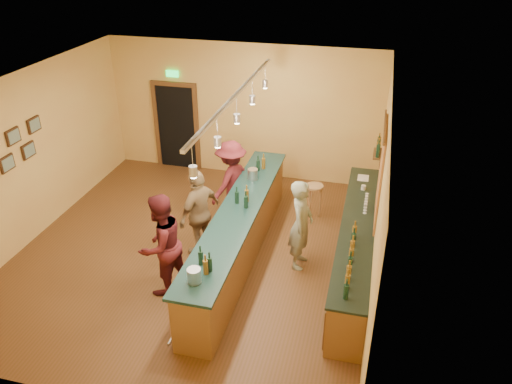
% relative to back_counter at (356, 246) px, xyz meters
% --- Properties ---
extents(floor, '(7.00, 7.00, 0.00)m').
position_rel_back_counter_xyz_m(floor, '(-2.97, -0.18, -0.49)').
color(floor, '#553618').
rests_on(floor, ground).
extents(ceiling, '(6.50, 7.00, 0.02)m').
position_rel_back_counter_xyz_m(ceiling, '(-2.97, -0.18, 2.71)').
color(ceiling, silver).
rests_on(ceiling, wall_back).
extents(wall_back, '(6.50, 0.02, 3.20)m').
position_rel_back_counter_xyz_m(wall_back, '(-2.97, 3.32, 1.11)').
color(wall_back, tan).
rests_on(wall_back, floor).
extents(wall_front, '(6.50, 0.02, 3.20)m').
position_rel_back_counter_xyz_m(wall_front, '(-2.97, -3.68, 1.11)').
color(wall_front, tan).
rests_on(wall_front, floor).
extents(wall_left, '(0.02, 7.00, 3.20)m').
position_rel_back_counter_xyz_m(wall_left, '(-6.22, -0.18, 1.11)').
color(wall_left, tan).
rests_on(wall_left, floor).
extents(wall_right, '(0.02, 7.00, 3.20)m').
position_rel_back_counter_xyz_m(wall_right, '(0.28, -0.18, 1.11)').
color(wall_right, tan).
rests_on(wall_right, floor).
extents(doorway, '(1.15, 0.09, 2.48)m').
position_rel_back_counter_xyz_m(doorway, '(-4.67, 3.30, 0.64)').
color(doorway, black).
rests_on(doorway, wall_back).
extents(tapestry, '(0.03, 1.40, 1.60)m').
position_rel_back_counter_xyz_m(tapestry, '(0.26, 0.22, 1.36)').
color(tapestry, maroon).
rests_on(tapestry, wall_right).
extents(bottle_shelf, '(0.17, 0.55, 0.54)m').
position_rel_back_counter_xyz_m(bottle_shelf, '(0.20, 1.72, 1.18)').
color(bottle_shelf, '#4F3017').
rests_on(bottle_shelf, wall_right).
extents(back_counter, '(0.60, 4.55, 1.27)m').
position_rel_back_counter_xyz_m(back_counter, '(0.00, 0.00, 0.00)').
color(back_counter, brown).
rests_on(back_counter, floor).
extents(tasting_bar, '(0.74, 5.10, 1.38)m').
position_rel_back_counter_xyz_m(tasting_bar, '(-2.09, -0.18, 0.12)').
color(tasting_bar, brown).
rests_on(tasting_bar, floor).
extents(pendant_track, '(0.11, 4.60, 0.50)m').
position_rel_back_counter_xyz_m(pendant_track, '(-2.09, -0.18, 2.50)').
color(pendant_track, silver).
rests_on(pendant_track, ceiling).
extents(bartender, '(0.42, 0.63, 1.69)m').
position_rel_back_counter_xyz_m(bartender, '(-0.98, -0.09, 0.36)').
color(bartender, gray).
rests_on(bartender, floor).
extents(customer_a, '(0.97, 1.07, 1.79)m').
position_rel_back_counter_xyz_m(customer_a, '(-3.08, -1.34, 0.41)').
color(customer_a, '#59191E').
rests_on(customer_a, floor).
extents(customer_b, '(0.76, 1.09, 1.72)m').
position_rel_back_counter_xyz_m(customer_b, '(-2.84, -0.17, 0.37)').
color(customer_b, '#997A51').
rests_on(customer_b, floor).
extents(customer_c, '(1.01, 1.27, 1.72)m').
position_rel_back_counter_xyz_m(customer_c, '(-2.64, 1.20, 0.37)').
color(customer_c, '#59191E').
rests_on(customer_c, floor).
extents(bar_stool, '(0.36, 0.36, 0.75)m').
position_rel_back_counter_xyz_m(bar_stool, '(-0.98, 1.63, 0.12)').
color(bar_stool, '#956D43').
rests_on(bar_stool, floor).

